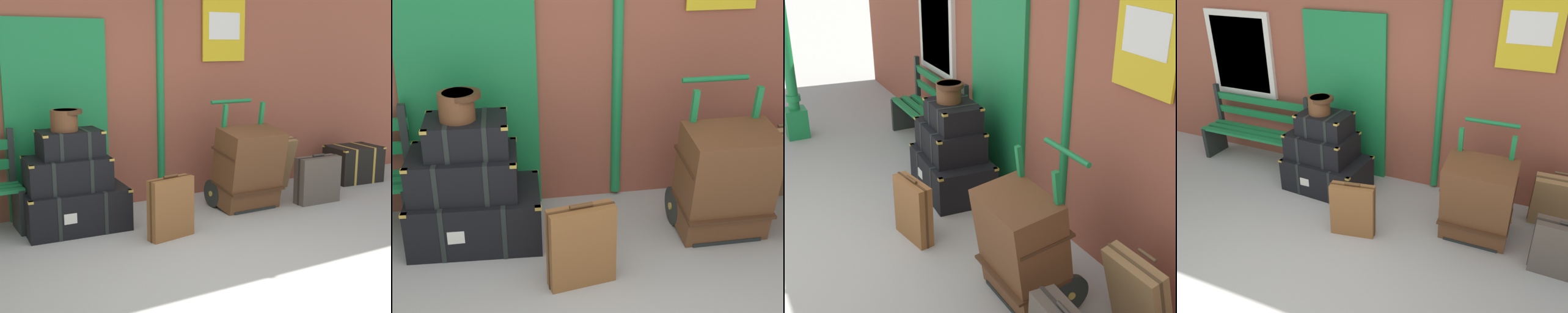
{
  "view_description": "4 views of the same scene",
  "coord_description": "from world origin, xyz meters",
  "views": [
    {
      "loc": [
        -2.17,
        -3.3,
        1.82
      ],
      "look_at": [
        0.64,
        1.6,
        0.67
      ],
      "focal_mm": 50.16,
      "sensor_mm": 36.0,
      "label": 1
    },
    {
      "loc": [
        -0.46,
        -2.22,
        2.49
      ],
      "look_at": [
        0.31,
        1.94,
        0.61
      ],
      "focal_mm": 54.17,
      "sensor_mm": 36.0,
      "label": 2
    },
    {
      "loc": [
        4.33,
        -0.32,
        2.8
      ],
      "look_at": [
        0.44,
        1.69,
        0.85
      ],
      "focal_mm": 50.48,
      "sensor_mm": 36.0,
      "label": 3
    },
    {
      "loc": [
        1.73,
        -2.01,
        2.76
      ],
      "look_at": [
        0.1,
        1.73,
        0.66
      ],
      "focal_mm": 37.36,
      "sensor_mm": 36.0,
      "label": 4
    }
  ],
  "objects": [
    {
      "name": "round_hatbox",
      "position": [
        -0.65,
        1.9,
        1.12
      ],
      "size": [
        0.31,
        0.28,
        0.21
      ],
      "color": "brown",
      "rests_on": "steamer_trunk_top"
    },
    {
      "name": "suitcase_charcoal",
      "position": [
        2.17,
        1.38,
        0.27
      ],
      "size": [
        0.56,
        0.21,
        0.59
      ],
      "color": "#51473D",
      "rests_on": "ground"
    },
    {
      "name": "steamer_trunk_base",
      "position": [
        -0.59,
        1.88,
        0.21
      ],
      "size": [
        1.05,
        0.72,
        0.43
      ],
      "color": "black",
      "rests_on": "ground"
    },
    {
      "name": "steamer_trunk_middle",
      "position": [
        -0.65,
        1.9,
        0.58
      ],
      "size": [
        0.85,
        0.61,
        0.33
      ],
      "color": "black",
      "rests_on": "steamer_trunk_base"
    },
    {
      "name": "ground_plane",
      "position": [
        0.0,
        0.0,
        0.0
      ],
      "size": [
        60.0,
        60.0,
        0.0
      ],
      "primitive_type": "plane",
      "color": "#A3A099"
    },
    {
      "name": "brick_facade",
      "position": [
        -0.02,
        2.6,
        1.6
      ],
      "size": [
        10.4,
        0.35,
        3.2
      ],
      "color": "brown",
      "rests_on": "ground"
    },
    {
      "name": "porters_trolley",
      "position": [
        1.32,
        1.77,
        0.27
      ],
      "size": [
        0.71,
        0.56,
        1.21
      ],
      "color": "black",
      "rests_on": "ground"
    },
    {
      "name": "suitcase_tan",
      "position": [
        0.12,
        1.16,
        0.3
      ],
      "size": [
        0.48,
        0.22,
        0.63
      ],
      "color": "brown",
      "rests_on": "ground"
    },
    {
      "name": "platform_bench",
      "position": [
        -1.86,
        2.16,
        0.44
      ],
      "size": [
        1.6,
        0.43,
        1.01
      ],
      "color": "#197A3D",
      "rests_on": "ground"
    },
    {
      "name": "steamer_trunk_top",
      "position": [
        -0.61,
        1.92,
        0.87
      ],
      "size": [
        0.63,
        0.47,
        0.27
      ],
      "color": "black",
      "rests_on": "steamer_trunk_middle"
    },
    {
      "name": "suitcase_slate",
      "position": [
        2.08,
        2.09,
        0.34
      ],
      "size": [
        0.51,
        0.33,
        0.7
      ],
      "color": "olive",
      "rests_on": "ground"
    },
    {
      "name": "large_brown_trunk",
      "position": [
        1.32,
        1.59,
        0.47
      ],
      "size": [
        0.7,
        0.57,
        0.94
      ],
      "color": "brown",
      "rests_on": "ground"
    }
  ]
}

